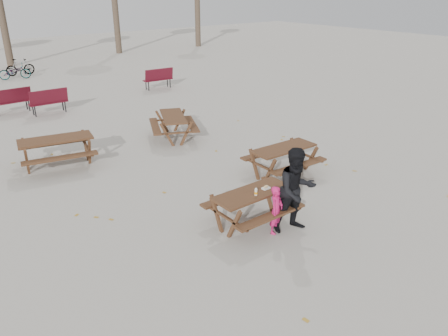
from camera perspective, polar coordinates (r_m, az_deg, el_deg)
ground at (r=9.80m, az=3.63°, el=-7.20°), size 80.00×80.00×0.00m
main_picnic_table at (r=9.51m, az=3.72°, el=-4.15°), size 1.80×1.45×0.78m
food_tray at (r=9.58m, az=5.50°, el=-2.64°), size 0.18×0.11×0.03m
bread_roll at (r=9.56m, az=5.51°, el=-2.41°), size 0.14×0.06×0.05m
soda_bottle at (r=9.26m, az=4.20°, el=-3.17°), size 0.07×0.07×0.17m
child at (r=9.26m, az=6.84°, el=-5.46°), size 0.46×0.38×1.07m
adult at (r=9.23m, az=9.41°, el=-2.91°), size 1.06×0.92×1.87m
picnic_table_east at (r=12.14m, az=7.73°, el=0.92°), size 1.90×1.55×0.80m
picnic_table_north at (r=13.42m, az=-20.91°, el=1.90°), size 2.29×1.98×0.86m
picnic_table_far at (r=15.04m, az=-6.59°, el=5.36°), size 2.14×2.32×0.80m
park_bench_row at (r=19.94m, az=-23.54°, el=8.34°), size 13.32×1.83×1.03m
fallen_leaves at (r=11.81m, az=-2.57°, el=-1.63°), size 11.00×11.00×0.01m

